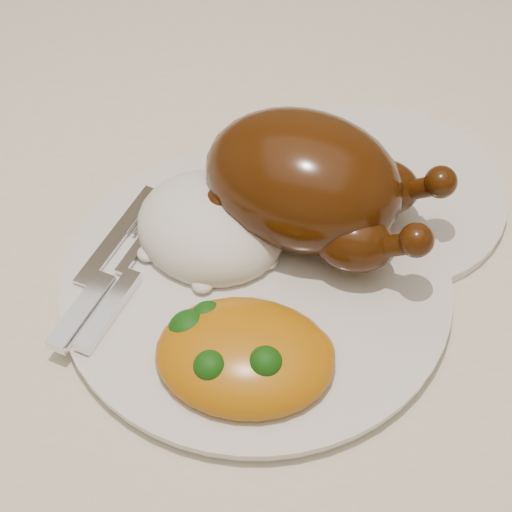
% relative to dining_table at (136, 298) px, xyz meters
% --- Properties ---
extents(dining_table, '(1.60, 0.90, 0.76)m').
position_rel_dining_table_xyz_m(dining_table, '(0.00, 0.00, 0.00)').
color(dining_table, brown).
rests_on(dining_table, floor).
extents(tablecloth, '(1.73, 1.03, 0.18)m').
position_rel_dining_table_xyz_m(tablecloth, '(0.00, 0.00, 0.07)').
color(tablecloth, beige).
rests_on(tablecloth, dining_table).
extents(dinner_plate, '(0.33, 0.33, 0.01)m').
position_rel_dining_table_xyz_m(dinner_plate, '(0.12, -0.04, 0.11)').
color(dinner_plate, silver).
rests_on(dinner_plate, tablecloth).
extents(side_plate, '(0.28, 0.28, 0.01)m').
position_rel_dining_table_xyz_m(side_plate, '(0.20, 0.07, 0.11)').
color(side_plate, silver).
rests_on(side_plate, tablecloth).
extents(roast_chicken, '(0.20, 0.14, 0.10)m').
position_rel_dining_table_xyz_m(roast_chicken, '(0.15, 0.02, 0.16)').
color(roast_chicken, '#3F1E06').
rests_on(roast_chicken, dinner_plate).
extents(rice_mound, '(0.15, 0.14, 0.06)m').
position_rel_dining_table_xyz_m(rice_mound, '(0.08, -0.01, 0.13)').
color(rice_mound, white).
rests_on(rice_mound, dinner_plate).
extents(mac_and_cheese, '(0.13, 0.10, 0.05)m').
position_rel_dining_table_xyz_m(mac_and_cheese, '(0.13, -0.11, 0.12)').
color(mac_and_cheese, '#C3730C').
rests_on(mac_and_cheese, dinner_plate).
extents(cutlery, '(0.05, 0.16, 0.01)m').
position_rel_dining_table_xyz_m(cutlery, '(0.02, -0.08, 0.12)').
color(cutlery, silver).
rests_on(cutlery, dinner_plate).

